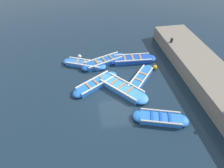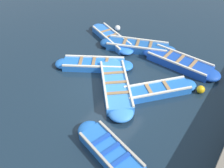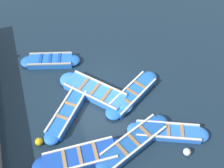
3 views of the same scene
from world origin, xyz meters
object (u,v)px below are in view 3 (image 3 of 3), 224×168
(boat_drifting, at_px, (80,157))
(boat_broadside, at_px, (132,94))
(boat_far_corner, at_px, (67,113))
(boat_outer_left, at_px, (168,132))
(boat_alongside, at_px, (134,142))
(boat_mid_row, at_px, (50,61))
(buoy_orange_near, at_px, (187,152))
(buoy_white_drifting, at_px, (200,130))
(buoy_yellow_far, at_px, (39,142))
(boat_outer_right, at_px, (95,92))

(boat_drifting, bearing_deg, boat_broadside, 35.65)
(boat_far_corner, bearing_deg, boat_broadside, 0.09)
(boat_outer_left, bearing_deg, boat_far_corner, 148.17)
(boat_far_corner, xyz_separation_m, boat_alongside, (2.30, -2.38, 0.03))
(boat_mid_row, bearing_deg, buoy_orange_near, -58.52)
(boat_outer_left, bearing_deg, boat_alongside, 179.47)
(boat_outer_left, height_order, buoy_white_drifting, boat_outer_left)
(boat_outer_left, relative_size, buoy_yellow_far, 10.48)
(boat_mid_row, xyz_separation_m, boat_broadside, (3.30, -3.50, -0.01))
(boat_outer_left, bearing_deg, boat_outer_right, 126.67)
(boat_outer_right, distance_m, buoy_white_drifting, 5.07)
(boat_alongside, xyz_separation_m, boat_drifting, (-2.28, 0.10, -0.00))
(buoy_yellow_far, bearing_deg, boat_alongside, -19.91)
(boat_mid_row, xyz_separation_m, buoy_yellow_far, (-1.35, -4.53, 0.00))
(boat_drifting, xyz_separation_m, boat_mid_row, (-0.11, 5.79, -0.02))
(boat_far_corner, distance_m, buoy_yellow_far, 1.77)
(boat_alongside, distance_m, boat_outer_left, 1.57)
(boat_mid_row, distance_m, buoy_orange_near, 8.19)
(boat_mid_row, xyz_separation_m, boat_outer_left, (3.96, -5.90, -0.01))
(boat_broadside, relative_size, buoy_white_drifting, 13.53)
(boat_far_corner, distance_m, boat_outer_left, 4.55)
(boat_outer_left, xyz_separation_m, boat_broadside, (-0.66, 2.40, 0.00))
(boat_far_corner, relative_size, boat_alongside, 0.79)
(boat_far_corner, bearing_deg, boat_alongside, -46.09)
(boat_alongside, bearing_deg, boat_broadside, 69.10)
(buoy_white_drifting, bearing_deg, boat_far_corner, 152.17)
(boat_alongside, bearing_deg, boat_outer_right, 103.59)
(boat_drifting, distance_m, buoy_yellow_far, 1.92)
(buoy_yellow_far, bearing_deg, boat_broadside, 12.57)
(boat_alongside, xyz_separation_m, buoy_yellow_far, (-3.74, 1.35, -0.02))
(buoy_orange_near, xyz_separation_m, buoy_white_drifting, (1.05, 0.72, -0.03))
(boat_mid_row, relative_size, boat_outer_left, 0.93)
(boat_far_corner, xyz_separation_m, boat_broadside, (3.21, 0.01, -0.01))
(boat_broadside, relative_size, buoy_yellow_far, 10.45)
(boat_drifting, bearing_deg, boat_mid_row, 91.06)
(boat_drifting, height_order, boat_mid_row, boat_drifting)
(boat_alongside, relative_size, boat_outer_right, 1.05)
(buoy_orange_near, bearing_deg, buoy_white_drifting, 34.74)
(boat_alongside, distance_m, boat_drifting, 2.28)
(boat_alongside, distance_m, buoy_yellow_far, 3.97)
(boat_broadside, bearing_deg, boat_outer_left, -74.72)
(boat_outer_left, distance_m, buoy_white_drifting, 1.41)
(boat_far_corner, distance_m, boat_mid_row, 3.50)
(boat_far_corner, bearing_deg, buoy_white_drifting, -27.83)
(boat_outer_right, distance_m, buoy_orange_near, 4.96)
(boat_alongside, relative_size, boat_drifting, 0.99)
(buoy_orange_near, bearing_deg, boat_outer_left, 106.39)
(boat_outer_left, bearing_deg, boat_broadside, 105.28)
(buoy_white_drifting, bearing_deg, buoy_orange_near, -145.26)
(boat_alongside, bearing_deg, buoy_white_drifting, -7.30)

